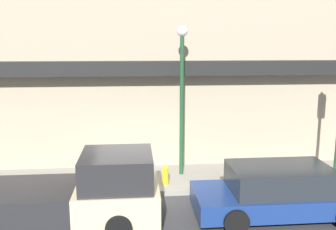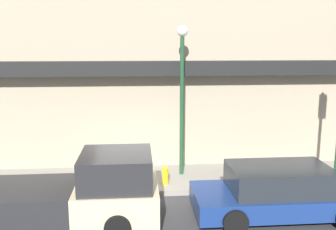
# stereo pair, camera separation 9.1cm
# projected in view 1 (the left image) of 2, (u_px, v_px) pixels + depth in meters

# --- Properties ---
(ground_plane) EXTENTS (80.00, 80.00, 0.00)m
(ground_plane) POSITION_uv_depth(u_px,v_px,m) (138.00, 197.00, 11.48)
(ground_plane) COLOR #38383A
(sidewalk) EXTENTS (36.00, 2.53, 0.17)m
(sidewalk) POSITION_uv_depth(u_px,v_px,m) (137.00, 180.00, 12.70)
(sidewalk) COLOR gray
(sidewalk) RESTS_ON ground
(building) EXTENTS (19.80, 3.80, 11.03)m
(building) POSITION_uv_depth(u_px,v_px,m) (135.00, 21.00, 14.38)
(building) COLOR tan
(building) RESTS_ON ground
(pickup_truck) EXTENTS (5.35, 2.20, 1.88)m
(pickup_truck) POSITION_uv_depth(u_px,v_px,m) (70.00, 194.00, 9.66)
(pickup_truck) COLOR beige
(pickup_truck) RESTS_ON ground
(parked_car) EXTENTS (4.65, 2.08, 1.39)m
(parked_car) POSITION_uv_depth(u_px,v_px,m) (279.00, 191.00, 10.18)
(parked_car) COLOR navy
(parked_car) RESTS_ON ground
(fire_hydrant) EXTENTS (0.20, 0.20, 0.62)m
(fire_hydrant) POSITION_uv_depth(u_px,v_px,m) (165.00, 175.00, 12.07)
(fire_hydrant) COLOR yellow
(fire_hydrant) RESTS_ON sidewalk
(street_lamp) EXTENTS (0.36, 0.36, 5.06)m
(street_lamp) POSITION_uv_depth(u_px,v_px,m) (182.00, 82.00, 12.48)
(street_lamp) COLOR #1E4728
(street_lamp) RESTS_ON sidewalk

